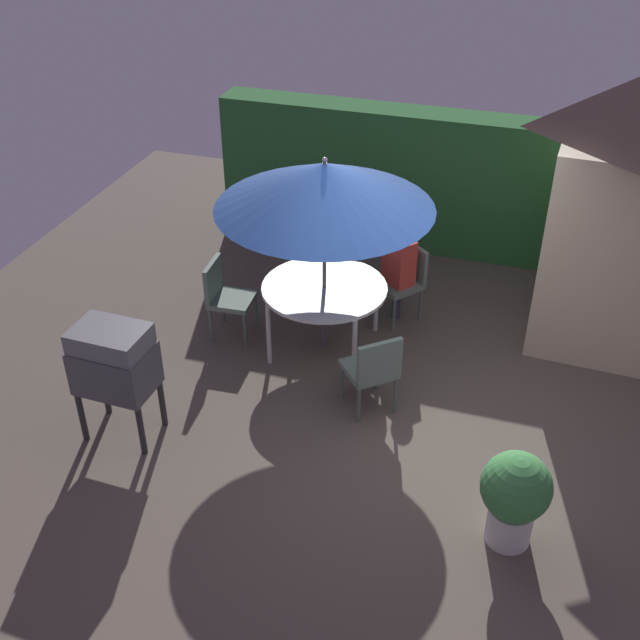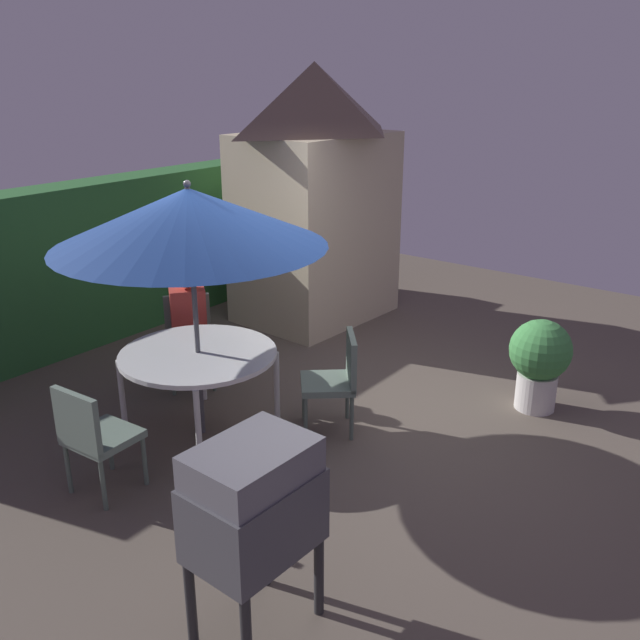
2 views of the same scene
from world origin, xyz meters
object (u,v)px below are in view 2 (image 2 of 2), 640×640
at_px(garden_shed, 315,193).
at_px(patio_umbrella, 189,218).
at_px(potted_plant_by_shed, 540,359).
at_px(person_in_red, 188,312).
at_px(chair_far_side, 93,433).
at_px(patio_table, 198,358).
at_px(bbq_grill, 253,504).
at_px(chair_near_shed, 189,334).
at_px(chair_toward_hedge, 337,376).

distance_m(garden_shed, patio_umbrella, 3.30).
height_order(garden_shed, potted_plant_by_shed, garden_shed).
bearing_deg(person_in_red, patio_umbrella, -128.01).
relative_size(patio_umbrella, potted_plant_by_shed, 2.53).
bearing_deg(chair_far_side, potted_plant_by_shed, -31.74).
bearing_deg(patio_table, chair_far_side, -176.52).
height_order(patio_table, chair_far_side, chair_far_side).
bearing_deg(patio_table, garden_shed, 20.06).
relative_size(garden_shed, patio_table, 2.32).
height_order(patio_table, patio_umbrella, patio_umbrella).
relative_size(bbq_grill, chair_near_shed, 1.33).
distance_m(garden_shed, chair_far_side, 4.52).
bearing_deg(bbq_grill, person_in_red, 53.35).
height_order(patio_umbrella, person_in_red, patio_umbrella).
xyz_separation_m(chair_near_shed, chair_far_side, (-1.83, -0.95, 0.00)).
xyz_separation_m(patio_umbrella, chair_far_side, (-1.14, -0.07, -1.42)).
bearing_deg(patio_umbrella, patio_table, 71.57).
bearing_deg(garden_shed, bbq_grill, -145.72).
relative_size(garden_shed, person_in_red, 2.48).
xyz_separation_m(chair_far_side, chair_toward_hedge, (1.92, -0.84, 0.00)).
bearing_deg(person_in_red, chair_far_side, -153.59).
xyz_separation_m(patio_umbrella, bbq_grill, (-1.41, -1.94, -1.09)).
distance_m(garden_shed, patio_table, 3.40).
height_order(garden_shed, chair_toward_hedge, garden_shed).
bearing_deg(chair_near_shed, person_in_red, -128.01).
distance_m(bbq_grill, chair_near_shed, 3.53).
distance_m(patio_table, chair_near_shed, 1.13).
xyz_separation_m(chair_far_side, person_in_red, (1.77, 0.88, 0.26)).
distance_m(chair_near_shed, chair_far_side, 2.06).
xyz_separation_m(patio_table, chair_far_side, (-1.14, -0.07, -0.20)).
bearing_deg(chair_near_shed, bbq_grill, -126.69).
relative_size(chair_near_shed, potted_plant_by_shed, 1.02).
xyz_separation_m(garden_shed, chair_near_shed, (-2.40, -0.25, -1.07)).
height_order(chair_toward_hedge, person_in_red, person_in_red).
bearing_deg(patio_table, chair_near_shed, 51.99).
height_order(patio_table, potted_plant_by_shed, potted_plant_by_shed).
relative_size(patio_umbrella, bbq_grill, 1.86).
xyz_separation_m(garden_shed, chair_toward_hedge, (-2.31, -2.04, -1.07)).
relative_size(garden_shed, chair_far_side, 3.47).
distance_m(patio_umbrella, person_in_red, 1.55).
xyz_separation_m(garden_shed, bbq_grill, (-4.50, -3.07, -0.75)).
relative_size(patio_table, bbq_grill, 1.12).
distance_m(patio_umbrella, bbq_grill, 2.64).
bearing_deg(garden_shed, chair_near_shed, -174.11).
distance_m(garden_shed, potted_plant_by_shed, 3.57).
bearing_deg(chair_far_side, person_in_red, 26.41).
relative_size(bbq_grill, potted_plant_by_shed, 1.36).
height_order(patio_table, person_in_red, person_in_red).
bearing_deg(bbq_grill, chair_near_shed, 53.31).
bearing_deg(potted_plant_by_shed, chair_toward_hedge, 139.56).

